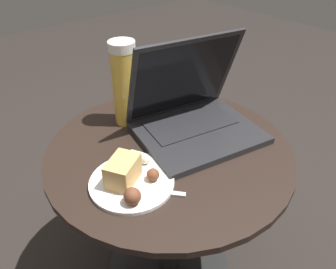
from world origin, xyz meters
The scene contains 7 objects.
ground_plane centered at (0.00, 0.00, 0.00)m, with size 6.00×6.00×0.00m, color black.
table centered at (0.00, 0.00, 0.36)m, with size 0.64×0.64×0.52m.
napkin centered at (-0.13, -0.04, 0.52)m, with size 0.21×0.19×0.00m.
laptop centered at (0.10, 0.02, 0.58)m, with size 0.36×0.32×0.26m.
beer_glass centered at (-0.01, 0.18, 0.64)m, with size 0.07×0.07×0.24m.
snack_plate centered at (-0.16, -0.05, 0.54)m, with size 0.19×0.19×0.07m.
fork centered at (-0.15, -0.08, 0.53)m, with size 0.13×0.15×0.00m.
Camera 1 is at (-0.44, -0.53, 1.04)m, focal length 35.00 mm.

